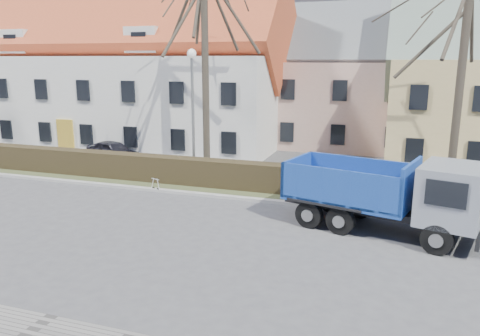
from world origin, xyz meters
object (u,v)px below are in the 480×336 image
(parked_car_a, at_px, (113,151))
(cart_frame, at_px, (153,183))
(dump_truck, at_px, (374,192))
(streetlight, at_px, (193,116))

(parked_car_a, bearing_deg, cart_frame, -117.06)
(dump_truck, height_order, cart_frame, dump_truck)
(dump_truck, relative_size, streetlight, 1.06)
(cart_frame, xyz_separation_m, parked_car_a, (-5.39, 4.97, 0.28))
(streetlight, height_order, parked_car_a, streetlight)
(cart_frame, bearing_deg, parked_car_a, 137.34)
(dump_truck, distance_m, streetlight, 10.17)
(streetlight, height_order, cart_frame, streetlight)
(cart_frame, bearing_deg, streetlight, 64.51)
(dump_truck, xyz_separation_m, parked_car_a, (-15.48, 7.04, -0.78))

